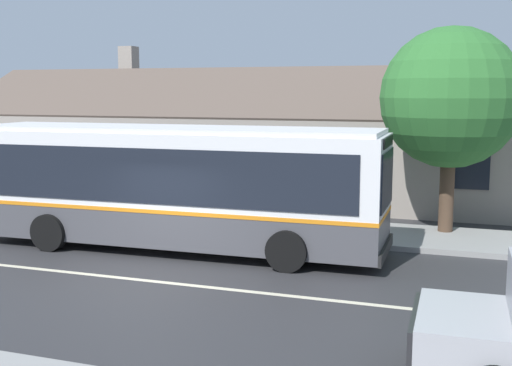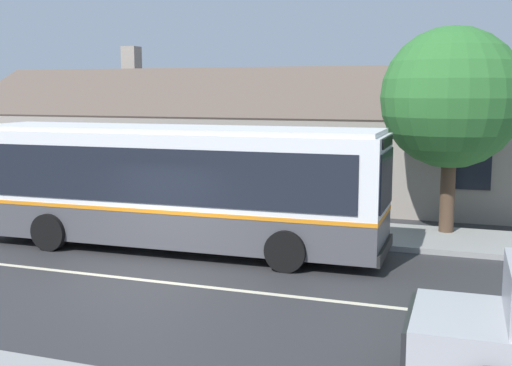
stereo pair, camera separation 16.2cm
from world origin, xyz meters
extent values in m
plane|color=#2D2D30|center=(0.00, 0.00, 0.00)|extent=(300.00, 300.00, 0.00)
cube|color=gray|center=(0.00, 6.00, 0.07)|extent=(60.00, 3.00, 0.15)
cube|color=beige|center=(0.00, 0.00, 0.00)|extent=(60.00, 0.16, 0.01)
cube|color=gray|center=(-1.48, 13.17, 1.60)|extent=(24.29, 8.37, 3.21)
cube|color=brown|center=(-1.48, 11.08, 4.17)|extent=(24.89, 4.25, 2.08)
cube|color=brown|center=(-1.48, 15.26, 4.17)|extent=(24.89, 4.25, 2.08)
cube|color=gray|center=(-8.16, 14.01, 5.64)|extent=(0.70, 0.70, 1.20)
cube|color=black|center=(-9.98, 8.96, 1.76)|extent=(1.10, 0.06, 1.30)
cube|color=black|center=(-1.48, 8.96, 1.76)|extent=(1.10, 0.06, 1.30)
cube|color=black|center=(7.02, 8.96, 1.76)|extent=(1.10, 0.06, 1.30)
cube|color=#4C3323|center=(2.17, 8.96, 1.05)|extent=(1.00, 0.06, 2.10)
cube|color=#47474C|center=(-0.49, 2.90, 0.73)|extent=(11.25, 2.73, 0.92)
cube|color=orange|center=(-0.49, 2.90, 1.24)|extent=(11.27, 2.75, 0.10)
cube|color=white|center=(-0.49, 2.90, 2.23)|extent=(11.25, 2.73, 1.88)
cube|color=white|center=(-0.49, 2.90, 3.24)|extent=(11.02, 2.60, 0.12)
cube|color=black|center=(-0.51, 4.16, 2.13)|extent=(10.30, 0.24, 1.38)
cube|color=black|center=(-0.46, 1.64, 2.13)|extent=(10.30, 0.24, 1.38)
cube|color=black|center=(5.13, 3.02, 2.13)|extent=(0.09, 2.20, 1.38)
cube|color=black|center=(5.13, 3.02, 3.04)|extent=(0.08, 1.75, 0.24)
cube|color=black|center=(5.15, 3.02, 0.40)|extent=(0.13, 2.50, 0.28)
cube|color=#197233|center=(-1.91, 4.14, 0.73)|extent=(3.14, 0.09, 0.64)
cube|color=black|center=(3.85, 4.26, 1.55)|extent=(0.90, 0.05, 2.55)
cylinder|color=black|center=(2.96, 4.22, 0.50)|extent=(1.01, 0.30, 1.00)
cylinder|color=black|center=(3.01, 1.72, 0.50)|extent=(1.01, 0.30, 1.00)
cylinder|color=black|center=(-3.59, 4.09, 0.50)|extent=(1.01, 0.30, 1.00)
cylinder|color=black|center=(-3.54, 1.59, 0.50)|extent=(1.01, 0.30, 1.00)
cube|color=#232326|center=(6.37, -3.07, 0.73)|extent=(0.12, 1.85, 0.59)
cube|color=silver|center=(6.37, -3.72, 0.85)|extent=(0.07, 0.24, 0.16)
cube|color=silver|center=(6.34, -2.41, 0.85)|extent=(0.07, 0.24, 0.16)
cylinder|color=black|center=(7.44, -2.04, 0.38)|extent=(0.77, 0.28, 0.76)
cube|color=#4C4C4C|center=(-8.48, 6.01, 0.60)|extent=(1.83, 0.10, 0.04)
cube|color=#4C4C4C|center=(-8.48, 5.87, 0.60)|extent=(1.83, 0.10, 0.04)
cube|color=#4C4C4C|center=(-8.48, 5.72, 0.60)|extent=(1.83, 0.10, 0.04)
cube|color=#4C4C4C|center=(-8.48, 5.60, 0.90)|extent=(1.83, 0.04, 0.10)
cube|color=#4C4C4C|center=(-8.48, 5.60, 1.04)|extent=(1.83, 0.04, 0.10)
cube|color=black|center=(-7.74, 5.87, 0.38)|extent=(0.08, 0.43, 0.45)
cube|color=#4C4C4C|center=(-4.86, 6.15, 0.60)|extent=(1.78, 0.10, 0.04)
cube|color=#4C4C4C|center=(-4.86, 6.01, 0.60)|extent=(1.78, 0.10, 0.04)
cube|color=#4C4C4C|center=(-4.86, 5.86, 0.60)|extent=(1.78, 0.10, 0.04)
cube|color=#4C4C4C|center=(-4.86, 5.74, 0.90)|extent=(1.78, 0.04, 0.10)
cube|color=#4C4C4C|center=(-4.86, 5.74, 1.04)|extent=(1.78, 0.04, 0.10)
cube|color=black|center=(-4.14, 6.01, 0.38)|extent=(0.08, 0.43, 0.45)
cube|color=black|center=(-5.57, 6.01, 0.38)|extent=(0.08, 0.43, 0.45)
cylinder|color=#4C3828|center=(6.37, 6.83, 1.37)|extent=(0.42, 0.42, 2.73)
sphere|color=#2D6B2D|center=(6.37, 6.83, 4.04)|extent=(4.03, 4.03, 4.03)
sphere|color=#2D6B2D|center=(6.37, 7.12, 3.44)|extent=(2.46, 2.46, 2.46)
camera|label=1|loc=(7.10, -12.41, 4.24)|focal=45.00mm
camera|label=2|loc=(7.25, -12.35, 4.24)|focal=45.00mm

